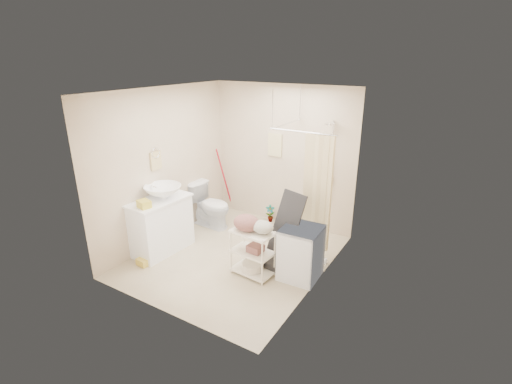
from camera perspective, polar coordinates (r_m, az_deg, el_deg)
floor at (r=6.09m, az=-3.25°, el=-9.83°), size 3.20×3.20×0.00m
ceiling at (r=5.29m, az=-3.83°, el=15.32°), size 2.80×3.20×0.04m
wall_back at (r=6.87m, az=4.09°, el=5.48°), size 2.80×0.04×2.60m
wall_front at (r=4.43m, az=-15.35°, el=-3.89°), size 2.80×0.04×2.60m
wall_left at (r=6.42m, az=-13.89°, el=3.85°), size 0.04×3.20×2.60m
wall_right at (r=4.94m, az=10.00°, el=-0.87°), size 0.04×3.20×2.60m
vanity at (r=6.27m, az=-14.49°, el=-4.92°), size 0.64×1.06×0.91m
sink at (r=6.10m, az=-14.13°, el=0.06°), size 0.64×0.64×0.20m
counter_basket at (r=5.80m, az=-16.85°, el=-1.78°), size 0.24×0.20×0.11m
floor_basket at (r=6.08m, az=-16.95°, el=-10.05°), size 0.30×0.24×0.15m
toilet at (r=7.00m, az=-7.00°, el=-2.01°), size 0.84×0.52×0.83m
mop at (r=7.63m, az=-5.13°, el=1.93°), size 0.14×0.14×1.31m
potted_plant_a at (r=7.20m, az=2.18°, el=-3.32°), size 0.22×0.20×0.34m
potted_plant_b at (r=7.03m, az=4.04°, el=-3.88°), size 0.24×0.22×0.36m
hanging_towel at (r=6.87m, az=2.94°, el=7.22°), size 0.28×0.03×0.42m
towel_ring at (r=6.23m, az=-15.17°, el=4.85°), size 0.04×0.22×0.34m
tp_holder at (r=6.61m, az=-12.92°, el=-0.91°), size 0.08×0.12×0.14m
shower at (r=6.13m, az=8.73°, el=0.97°), size 1.10×1.10×2.10m
shampoo_bottle_a at (r=6.53m, az=8.69°, el=5.85°), size 0.13×0.13×0.26m
shampoo_bottle_b at (r=6.48m, az=9.51°, el=5.19°), size 0.08×0.08×0.15m
washing_machine at (r=5.43m, az=6.93°, el=-9.25°), size 0.56×0.57×0.78m
laundry_rack at (r=5.44m, az=-0.54°, el=-8.70°), size 0.64×0.41×0.84m
ironing_board at (r=5.42m, az=4.33°, el=-6.23°), size 0.36×0.11×1.28m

